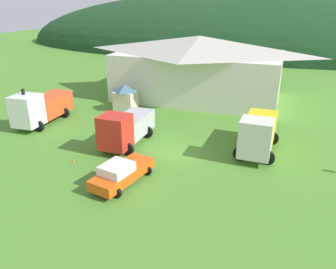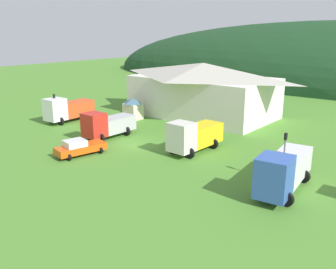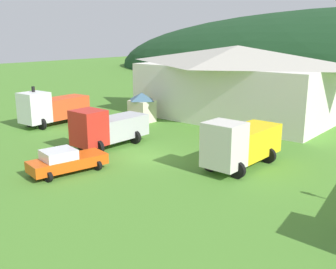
% 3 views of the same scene
% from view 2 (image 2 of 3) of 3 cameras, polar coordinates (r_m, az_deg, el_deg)
% --- Properties ---
extents(ground_plane, '(200.00, 200.00, 0.00)m').
position_cam_2_polar(ground_plane, '(40.46, -5.28, -1.73)').
color(ground_plane, '#4C842D').
extents(forested_hill_backdrop, '(139.84, 60.00, 29.15)m').
position_cam_2_polar(forested_hill_backdrop, '(103.47, 24.20, 7.71)').
color(forested_hill_backdrop, '#193D1E').
rests_on(forested_hill_backdrop, ground).
extents(depot_building, '(21.27, 12.46, 7.70)m').
position_cam_2_polar(depot_building, '(54.02, 5.43, 7.04)').
color(depot_building, white).
rests_on(depot_building, ground).
extents(play_shed_cream, '(2.41, 2.19, 3.04)m').
position_cam_2_polar(play_shed_cream, '(52.23, -5.44, 4.06)').
color(play_shed_cream, beige).
rests_on(play_shed_cream, ground).
extents(heavy_rig_white, '(3.33, 7.21, 3.46)m').
position_cam_2_polar(heavy_rig_white, '(52.51, -15.34, 3.84)').
color(heavy_rig_white, white).
rests_on(heavy_rig_white, ground).
extents(crane_truck_red, '(3.12, 6.59, 3.26)m').
position_cam_2_polar(crane_truck_red, '(43.30, -9.49, 1.53)').
color(crane_truck_red, red).
rests_on(crane_truck_red, ground).
extents(flatbed_truck_yellow, '(3.27, 6.86, 3.46)m').
position_cam_2_polar(flatbed_truck_yellow, '(37.94, 3.96, -0.15)').
color(flatbed_truck_yellow, silver).
rests_on(flatbed_truck_yellow, ground).
extents(box_truck_blue, '(3.70, 8.63, 3.54)m').
position_cam_2_polar(box_truck_blue, '(29.89, 17.39, -5.26)').
color(box_truck_blue, '#3356AD').
rests_on(box_truck_blue, ground).
extents(service_pickup_orange, '(2.96, 5.30, 1.66)m').
position_cam_2_polar(service_pickup_orange, '(38.06, -13.53, -1.95)').
color(service_pickup_orange, '#E55312').
rests_on(service_pickup_orange, ground).
extents(traffic_light_west, '(0.20, 0.32, 3.99)m').
position_cam_2_polar(traffic_light_west, '(51.63, -17.10, 4.30)').
color(traffic_light_west, '#4C4C51').
rests_on(traffic_light_west, ground).
extents(traffic_light_east, '(0.20, 0.32, 4.27)m').
position_cam_2_polar(traffic_light_east, '(31.26, 17.54, -2.71)').
color(traffic_light_east, '#4C4C51').
rests_on(traffic_light_east, ground).
extents(traffic_cone_near_pickup, '(0.36, 0.36, 0.48)m').
position_cam_2_polar(traffic_cone_near_pickup, '(43.22, -15.74, -1.12)').
color(traffic_cone_near_pickup, orange).
rests_on(traffic_cone_near_pickup, ground).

